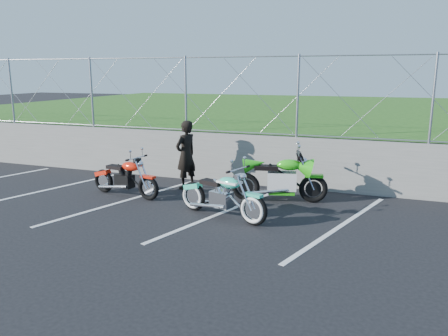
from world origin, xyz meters
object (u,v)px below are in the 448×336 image
(cruiser_turquoise, at_px, (223,197))
(person_standing, at_px, (186,155))
(naked_orange, at_px, (126,179))
(sportbike_green, at_px, (281,181))

(cruiser_turquoise, xyz_separation_m, person_standing, (-1.66, 1.84, 0.43))
(naked_orange, bearing_deg, cruiser_turquoise, -4.67)
(naked_orange, relative_size, person_standing, 1.13)
(cruiser_turquoise, distance_m, person_standing, 2.51)
(cruiser_turquoise, height_order, naked_orange, cruiser_turquoise)
(naked_orange, bearing_deg, sportbike_green, 22.81)
(naked_orange, distance_m, person_standing, 1.60)
(naked_orange, distance_m, sportbike_green, 3.61)
(cruiser_turquoise, height_order, person_standing, person_standing)
(naked_orange, bearing_deg, person_standing, 58.24)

